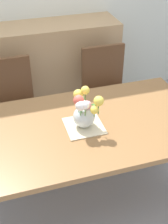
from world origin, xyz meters
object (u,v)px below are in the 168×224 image
at_px(chair_left, 12,102).
at_px(chair_right, 106,87).
at_px(dresser, 52,70).
at_px(dining_table, 86,135).
at_px(flower_vase, 84,111).

relative_size(chair_left, chair_right, 1.00).
bearing_deg(dresser, dining_table, -91.30).
distance_m(dining_table, chair_left, 0.92).
bearing_deg(dresser, chair_left, -131.76).
height_order(dining_table, dresser, dresser).
bearing_deg(chair_right, flower_vase, 59.89).
relative_size(dining_table, chair_right, 1.83).
relative_size(dining_table, chair_left, 1.83).
height_order(chair_right, dresser, dresser).
relative_size(chair_right, flower_vase, 3.39).
bearing_deg(chair_right, chair_left, 0.00).
distance_m(dining_table, dresser, 1.34).
relative_size(dining_table, flower_vase, 6.19).
xyz_separation_m(chair_right, dresser, (-0.42, 0.54, -0.02)).
bearing_deg(chair_left, dining_table, 119.60).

